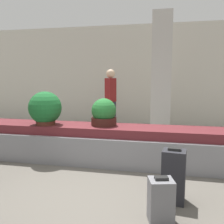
{
  "coord_description": "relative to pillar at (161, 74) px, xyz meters",
  "views": [
    {
      "loc": [
        0.92,
        -2.9,
        1.48
      ],
      "look_at": [
        0.0,
        1.33,
        0.9
      ],
      "focal_mm": 40.0,
      "sensor_mm": 36.0,
      "label": 1
    }
  ],
  "objects": [
    {
      "name": "potted_plant_0",
      "position": [
        -1.99,
        -2.72,
        -0.66
      ],
      "size": [
        0.59,
        0.59,
        0.61
      ],
      "color": "#4C2319",
      "rests_on": "carousel"
    },
    {
      "name": "suitcase_4",
      "position": [
        0.12,
        -4.34,
        -1.37
      ],
      "size": [
        0.3,
        0.28,
        0.49
      ],
      "rotation": [
        0.0,
        0.0,
        0.25
      ],
      "color": "slate",
      "rests_on": "ground_plane"
    },
    {
      "name": "ground_plane",
      "position": [
        -0.78,
        -3.93,
        -1.6
      ],
      "size": [
        18.0,
        18.0,
        0.0
      ],
      "primitive_type": "plane",
      "color": "#59544C"
    },
    {
      "name": "suitcase_2",
      "position": [
        0.26,
        -3.88,
        -1.28
      ],
      "size": [
        0.3,
        0.27,
        0.67
      ],
      "rotation": [
        0.0,
        0.0,
        -0.12
      ],
      "color": "#232328",
      "rests_on": "ground_plane"
    },
    {
      "name": "potted_plant_1",
      "position": [
        -0.94,
        -2.56,
        -0.73
      ],
      "size": [
        0.45,
        0.45,
        0.49
      ],
      "color": "#381914",
      "rests_on": "carousel"
    },
    {
      "name": "back_wall",
      "position": [
        -0.78,
        1.38,
        0.0
      ],
      "size": [
        18.0,
        0.06,
        3.2
      ],
      "color": "beige",
      "rests_on": "ground_plane"
    },
    {
      "name": "traveler_0",
      "position": [
        -1.38,
        -0.01,
        -0.55
      ],
      "size": [
        0.31,
        0.36,
        1.74
      ],
      "rotation": [
        0.0,
        0.0,
        1.19
      ],
      "color": "#282833",
      "rests_on": "ground_plane"
    },
    {
      "name": "carousel",
      "position": [
        -0.78,
        -2.6,
        -1.29
      ],
      "size": [
        6.42,
        0.83,
        0.65
      ],
      "color": "gray",
      "rests_on": "ground_plane"
    },
    {
      "name": "pillar",
      "position": [
        0.0,
        0.0,
        0.0
      ],
      "size": [
        0.51,
        0.51,
        3.2
      ],
      "color": "beige",
      "rests_on": "ground_plane"
    }
  ]
}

